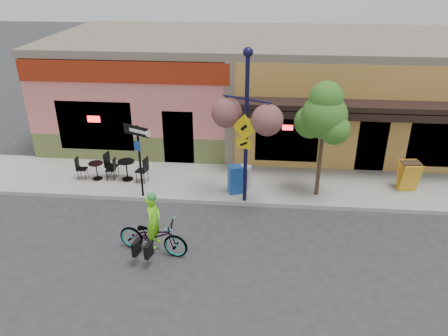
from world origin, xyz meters
name	(u,v)px	position (x,y,z in m)	size (l,w,h in m)	color
ground	(251,214)	(0.00, 0.00, 0.00)	(90.00, 90.00, 0.00)	#2D2D30
sidewalk	(253,184)	(0.00, 2.00, 0.07)	(24.00, 3.00, 0.15)	#9E9B93
curb	(252,204)	(0.00, 0.55, 0.07)	(24.00, 0.12, 0.15)	#A8A59E
building	(258,86)	(0.00, 7.50, 2.25)	(18.20, 8.20, 4.50)	#DC716C
bicycle	(153,236)	(-2.70, -2.26, 0.54)	(0.72, 2.07, 1.09)	maroon
cyclist_rider	(154,229)	(-2.65, -2.26, 0.79)	(0.57, 0.38, 1.57)	#7AFF1A
lamp_post	(246,129)	(-0.26, 0.65, 2.71)	(1.63, 0.65, 5.11)	#131238
one_way_sign	(140,162)	(-3.77, 0.65, 1.44)	(0.99, 0.21, 2.58)	black
cafe_set_left	(96,169)	(-5.77, 1.72, 0.58)	(1.42, 0.71, 0.85)	black
cafe_set_right	(127,168)	(-4.64, 1.78, 0.64)	(1.64, 0.82, 0.98)	black
newspaper_box_blue	(235,179)	(-0.62, 1.18, 0.65)	(0.45, 0.40, 1.00)	#194998
newspaper_box_grey	(244,177)	(-0.32, 1.52, 0.57)	(0.39, 0.36, 0.85)	#B2B2B2
street_tree	(322,140)	(2.20, 1.27, 2.17)	(1.58, 1.58, 4.04)	#3D7A26
sandwich_board	(411,179)	(5.43, 1.70, 0.69)	(0.65, 0.47, 1.08)	gold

